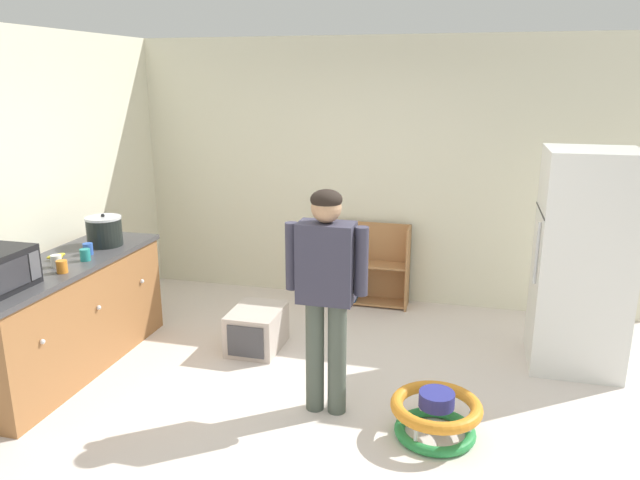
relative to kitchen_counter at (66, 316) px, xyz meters
The scene contains 16 objects.
ground_plane 2.25m from the kitchen_counter, ahead, with size 12.00×12.00×0.00m, color silver.
back_wall 3.27m from the kitchen_counter, 45.52° to the left, with size 5.20×0.06×2.70m, color beige.
left_side_wall 1.23m from the kitchen_counter, 121.02° to the left, with size 0.06×2.99×2.70m, color silver.
kitchen_counter is the anchor object (origin of this frame).
refrigerator 4.16m from the kitchen_counter, 15.62° to the left, with size 0.73×0.68×1.78m.
bookshelf 2.92m from the kitchen_counter, 44.92° to the left, with size 0.80×0.28×0.85m.
standing_person 2.24m from the kitchen_counter, ahead, with size 0.57×0.22×1.60m.
baby_walker 2.98m from the kitchen_counter, ahead, with size 0.60×0.60×0.32m.
pet_carrier 1.56m from the kitchen_counter, 28.26° to the left, with size 0.42×0.55×0.36m.
crock_pot 0.79m from the kitchen_counter, 84.21° to the left, with size 0.30×0.30×0.28m.
banana_bunch 0.49m from the kitchen_counter, 129.48° to the left, with size 0.15×0.16×0.04m.
clear_bottle 0.64m from the kitchen_counter, 112.40° to the right, with size 0.07×0.07×0.25m.
blue_cup 0.57m from the kitchen_counter, 72.67° to the left, with size 0.08×0.08×0.10m, color blue.
teal_cup 0.53m from the kitchen_counter, 33.96° to the left, with size 0.08×0.08×0.10m, color teal.
orange_cup 0.56m from the kitchen_counter, 47.51° to the right, with size 0.08×0.08×0.10m, color orange.
white_cup 0.51m from the kitchen_counter, 60.72° to the right, with size 0.08×0.08×0.10m, color white.
Camera 1 is at (0.89, -3.72, 2.31)m, focal length 33.59 mm.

